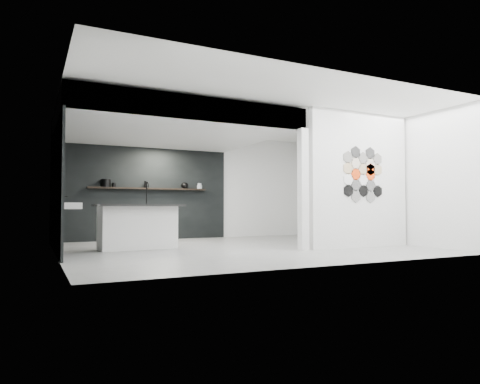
% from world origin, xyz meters
% --- Properties ---
extents(floor, '(7.00, 6.00, 0.01)m').
position_xyz_m(floor, '(0.00, 0.00, -0.01)').
color(floor, slate).
extents(partition_panel, '(2.45, 0.15, 2.80)m').
position_xyz_m(partition_panel, '(2.23, -1.00, 1.40)').
color(partition_panel, silver).
rests_on(partition_panel, floor).
extents(bay_clad_back, '(4.40, 0.04, 2.35)m').
position_xyz_m(bay_clad_back, '(-1.30, 2.97, 1.18)').
color(bay_clad_back, black).
rests_on(bay_clad_back, floor).
extents(bay_clad_left, '(0.04, 4.00, 2.35)m').
position_xyz_m(bay_clad_left, '(-3.47, 1.00, 1.18)').
color(bay_clad_left, black).
rests_on(bay_clad_left, floor).
extents(bulkhead, '(4.40, 4.00, 0.40)m').
position_xyz_m(bulkhead, '(-1.30, 1.00, 2.55)').
color(bulkhead, silver).
rests_on(bulkhead, corner_column).
extents(corner_column, '(0.16, 0.16, 2.35)m').
position_xyz_m(corner_column, '(0.82, -1.00, 1.18)').
color(corner_column, silver).
rests_on(corner_column, floor).
extents(fascia_beam, '(4.40, 0.16, 0.40)m').
position_xyz_m(fascia_beam, '(-1.30, -0.92, 2.55)').
color(fascia_beam, silver).
rests_on(fascia_beam, corner_column).
extents(wall_basin, '(0.40, 0.60, 0.12)m').
position_xyz_m(wall_basin, '(-3.24, 0.80, 0.85)').
color(wall_basin, silver).
rests_on(wall_basin, bay_clad_left).
extents(display_shelf, '(3.00, 0.15, 0.04)m').
position_xyz_m(display_shelf, '(-1.20, 2.87, 1.30)').
color(display_shelf, black).
rests_on(display_shelf, bay_clad_back).
extents(kitchen_island, '(1.72, 0.85, 1.35)m').
position_xyz_m(kitchen_island, '(-1.99, 0.61, 0.45)').
color(kitchen_island, silver).
rests_on(kitchen_island, floor).
extents(stockpot, '(0.29, 0.29, 0.19)m').
position_xyz_m(stockpot, '(-2.27, 2.87, 1.41)').
color(stockpot, black).
rests_on(stockpot, display_shelf).
extents(kettle, '(0.23, 0.23, 0.16)m').
position_xyz_m(kettle, '(-0.26, 2.87, 1.40)').
color(kettle, black).
rests_on(kettle, display_shelf).
extents(glass_bowl, '(0.15, 0.15, 0.10)m').
position_xyz_m(glass_bowl, '(0.15, 2.87, 1.37)').
color(glass_bowl, gray).
rests_on(glass_bowl, display_shelf).
extents(glass_vase, '(0.13, 0.13, 0.15)m').
position_xyz_m(glass_vase, '(0.15, 2.87, 1.39)').
color(glass_vase, gray).
rests_on(glass_vase, display_shelf).
extents(bottle_dark, '(0.07, 0.07, 0.17)m').
position_xyz_m(bottle_dark, '(-1.30, 2.87, 1.40)').
color(bottle_dark, black).
rests_on(bottle_dark, display_shelf).
extents(utensil_cup, '(0.10, 0.10, 0.10)m').
position_xyz_m(utensil_cup, '(-2.08, 2.87, 1.37)').
color(utensil_cup, black).
rests_on(utensil_cup, display_shelf).
extents(hex_tile_cluster, '(1.04, 0.02, 1.16)m').
position_xyz_m(hex_tile_cluster, '(2.26, -1.09, 1.50)').
color(hex_tile_cluster, black).
rests_on(hex_tile_cluster, partition_panel).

